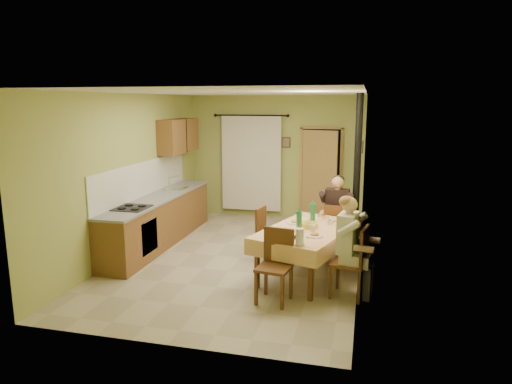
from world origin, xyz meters
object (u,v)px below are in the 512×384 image
(chair_far, at_px, (336,240))
(chair_right, at_px, (349,276))
(chair_left, at_px, (269,246))
(dining_table, at_px, (307,252))
(chair_near, at_px, (274,281))
(man_right, at_px, (350,235))
(stove_flue, at_px, (356,198))
(man_far, at_px, (337,207))

(chair_far, distance_m, chair_right, 1.72)
(chair_far, xyz_separation_m, chair_left, (-1.06, -0.61, -0.00))
(dining_table, height_order, chair_left, chair_left)
(chair_far, relative_size, chair_near, 0.95)
(chair_right, distance_m, man_right, 0.59)
(chair_left, bearing_deg, stove_flue, 128.55)
(chair_right, bearing_deg, stove_flue, 10.93)
(man_far, distance_m, stove_flue, 0.36)
(chair_near, xyz_separation_m, stove_flue, (0.98, 2.21, 0.73))
(chair_near, xyz_separation_m, chair_right, (0.97, 0.41, 0.00))
(chair_near, distance_m, man_far, 2.29)
(man_right, bearing_deg, man_far, 20.85)
(dining_table, relative_size, man_right, 1.52)
(man_far, bearing_deg, man_right, -75.68)
(man_far, relative_size, man_right, 1.00)
(dining_table, height_order, man_far, man_far)
(chair_near, relative_size, man_far, 0.71)
(man_right, bearing_deg, dining_table, 57.53)
(chair_near, relative_size, man_right, 0.71)
(chair_far, relative_size, chair_right, 0.92)
(chair_far, distance_m, chair_left, 1.22)
(dining_table, distance_m, stove_flue, 1.50)
(chair_left, bearing_deg, man_right, 62.28)
(chair_near, xyz_separation_m, chair_left, (-0.39, 1.49, -0.00))
(chair_near, height_order, chair_left, chair_near)
(chair_far, height_order, chair_near, chair_near)
(chair_left, bearing_deg, chair_near, 25.67)
(man_right, xyz_separation_m, stove_flue, (0.02, 1.80, 0.15))
(man_far, relative_size, stove_flue, 0.50)
(chair_far, distance_m, chair_near, 2.20)
(chair_near, bearing_deg, man_right, -148.59)
(dining_table, relative_size, chair_near, 2.15)
(man_far, xyz_separation_m, stove_flue, (0.31, 0.09, 0.15))
(dining_table, height_order, stove_flue, stove_flue)
(stove_flue, bearing_deg, dining_table, -119.54)
(chair_far, xyz_separation_m, man_far, (0.00, 0.01, 0.59))
(dining_table, bearing_deg, stove_flue, 78.01)
(chair_near, distance_m, stove_flue, 2.52)
(dining_table, xyz_separation_m, chair_right, (0.66, -0.62, -0.09))
(man_far, bearing_deg, dining_table, -103.51)
(man_far, height_order, man_right, same)
(chair_far, bearing_deg, chair_right, -75.10)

